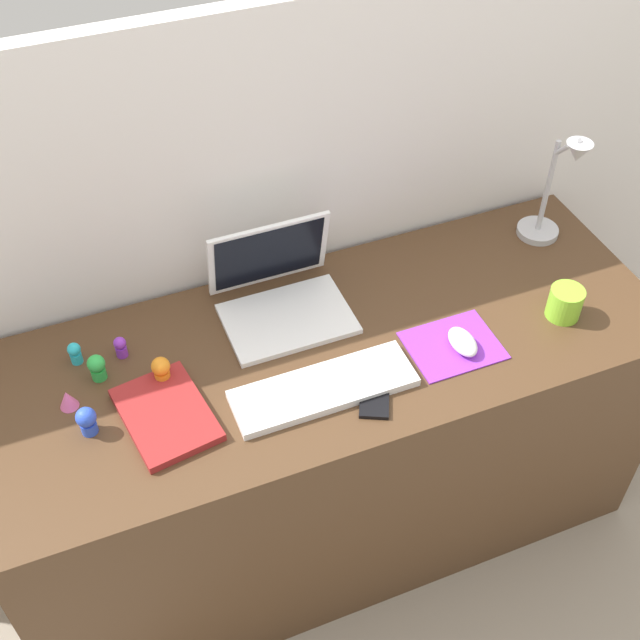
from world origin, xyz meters
name	(u,v)px	position (x,y,z in m)	size (l,w,h in m)	color
ground_plane	(328,515)	(0.00, 0.00, 0.00)	(6.00, 6.00, 0.00)	gray
back_wall	(280,264)	(0.00, 0.35, 0.71)	(2.82, 0.05, 1.42)	silver
desk	(329,440)	(0.00, 0.00, 0.37)	(1.62, 0.61, 0.74)	#4C331E
laptop	(279,290)	(-0.07, 0.17, 0.79)	(0.30, 0.26, 0.21)	white
keyboard	(324,388)	(-0.07, -0.13, 0.75)	(0.41, 0.13, 0.02)	white
mousepad	(453,345)	(0.26, -0.11, 0.74)	(0.21, 0.17, 0.00)	purple
mouse	(463,342)	(0.28, -0.12, 0.76)	(0.06, 0.10, 0.03)	white
cell_phone	(374,395)	(0.03, -0.18, 0.74)	(0.06, 0.13, 0.01)	black
desk_lamp	(555,193)	(0.67, 0.14, 0.90)	(0.11, 0.16, 0.34)	#B7B7BC
notebook_pad	(166,415)	(-0.41, -0.07, 0.75)	(0.17, 0.24, 0.02)	maroon
coffee_mug	(565,303)	(0.56, -0.12, 0.78)	(0.08, 0.08, 0.08)	#8CDB33
toy_figurine_pink	(68,399)	(-0.59, 0.04, 0.76)	(0.04, 0.04, 0.05)	pink
toy_figurine_orange	(161,370)	(-0.39, 0.03, 0.78)	(0.04, 0.04, 0.07)	orange
toy_figurine_purple	(121,347)	(-0.46, 0.15, 0.77)	(0.03, 0.03, 0.05)	purple
toy_figurine_cyan	(75,353)	(-0.56, 0.16, 0.77)	(0.03, 0.03, 0.06)	#28B7CC
toy_figurine_green	(97,367)	(-0.52, 0.10, 0.78)	(0.04, 0.04, 0.07)	green
toy_figurine_blue	(87,420)	(-0.57, -0.04, 0.78)	(0.04, 0.04, 0.07)	blue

